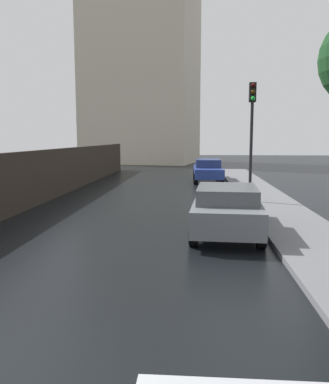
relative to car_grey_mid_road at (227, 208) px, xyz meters
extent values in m
cube|color=slate|center=(0.00, 0.06, -0.09)|extent=(2.06, 4.45, 0.66)
cube|color=#494D50|center=(-0.01, -0.24, 0.44)|extent=(1.72, 2.32, 0.41)
cylinder|color=black|center=(-0.74, 1.55, -0.42)|extent=(0.26, 0.64, 0.63)
cylinder|color=black|center=(0.92, 1.45, -0.42)|extent=(0.26, 0.64, 0.63)
cylinder|color=black|center=(-0.91, -1.32, -0.42)|extent=(0.26, 0.64, 0.63)
cylinder|color=black|center=(0.75, -1.42, -0.42)|extent=(0.26, 0.64, 0.63)
cube|color=navy|center=(-0.12, 13.74, -0.12)|extent=(1.77, 4.60, 0.58)
cube|color=navy|center=(-0.12, 13.90, 0.40)|extent=(1.52, 2.31, 0.48)
cylinder|color=black|center=(-0.92, 15.23, -0.41)|extent=(0.23, 0.66, 0.65)
cylinder|color=black|center=(0.62, 15.26, -0.41)|extent=(0.23, 0.66, 0.65)
cylinder|color=black|center=(-0.86, 12.22, -0.41)|extent=(0.23, 0.66, 0.65)
cylinder|color=black|center=(0.68, 12.25, -0.41)|extent=(0.23, 0.66, 0.65)
cylinder|color=black|center=(1.33, 5.19, 1.38)|extent=(0.12, 0.12, 3.95)
cube|color=black|center=(1.33, 5.19, 3.73)|extent=(0.26, 0.26, 0.75)
sphere|color=#360503|center=(1.33, 5.02, 3.98)|extent=(0.17, 0.17, 0.17)
sphere|color=#392405|center=(1.33, 5.02, 3.73)|extent=(0.17, 0.17, 0.17)
sphere|color=green|center=(1.33, 5.02, 3.48)|extent=(0.17, 0.17, 0.17)
cube|color=beige|center=(-6.71, 32.74, 16.05)|extent=(12.61, 10.45, 33.58)
camera|label=1|loc=(-0.88, -11.27, 1.97)|focal=37.86mm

